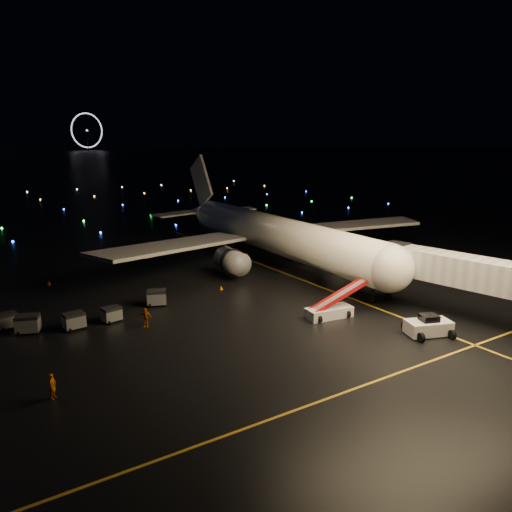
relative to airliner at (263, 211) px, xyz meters
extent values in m
cube|color=gold|center=(-1.40, -11.31, -7.53)|extent=(0.25, 80.00, 0.02)
cube|color=gold|center=(-18.40, -36.31, -7.53)|extent=(60.00, 0.25, 0.02)
cube|color=silver|center=(-2.90, -32.36, -6.55)|extent=(4.63, 3.47, 1.97)
imported|color=#E66900|center=(-35.03, -25.63, -6.58)|extent=(0.79, 0.83, 1.91)
imported|color=#E66900|center=(-24.50, -16.00, -6.56)|extent=(1.19, 1.08, 1.94)
cone|color=#FD6302|center=(-12.34, -9.25, -7.27)|extent=(0.52, 0.52, 0.53)
cone|color=#FD6302|center=(-7.67, -3.13, -7.28)|extent=(0.45, 0.45, 0.51)
cone|color=#FD6302|center=(-19.83, -9.35, -7.26)|extent=(0.50, 0.50, 0.55)
cone|color=#FD6302|center=(-29.59, 4.37, -7.27)|extent=(0.52, 0.52, 0.53)
cube|color=gray|center=(-21.16, -10.53, -6.65)|extent=(2.47, 2.13, 1.76)
cube|color=gray|center=(-30.54, -12.80, -6.71)|extent=(2.10, 1.60, 1.64)
cube|color=gray|center=(-26.87, -12.80, -6.78)|extent=(1.98, 1.56, 1.52)
cube|color=gray|center=(-34.47, -11.48, -6.64)|extent=(2.49, 2.13, 1.78)
cube|color=gray|center=(-35.95, -9.04, -6.77)|extent=(2.02, 1.61, 1.53)
camera|label=1|loc=(-40.39, -60.54, 10.57)|focal=35.00mm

